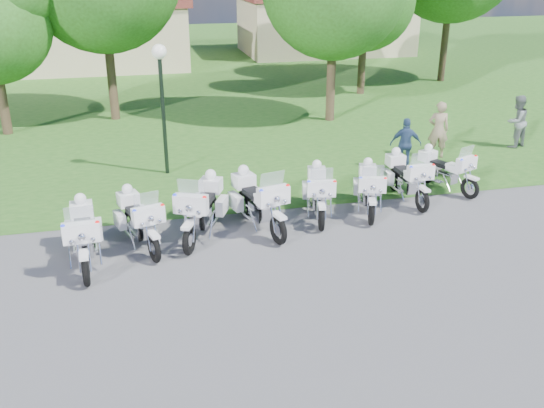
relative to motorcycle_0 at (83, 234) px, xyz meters
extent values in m
plane|color=#5A5A5F|center=(3.91, -1.08, -0.69)|extent=(100.00, 100.00, 0.00)
cube|color=#285E1D|center=(3.91, 25.92, -0.69)|extent=(100.00, 48.00, 0.01)
torus|color=black|center=(0.06, -1.03, -0.35)|extent=(0.17, 0.70, 0.70)
torus|color=black|center=(-0.04, 0.74, -0.35)|extent=(0.17, 0.70, 0.70)
cube|color=white|center=(0.06, -1.05, 0.01)|extent=(0.21, 0.47, 0.07)
cube|color=white|center=(0.04, -0.79, 0.40)|extent=(0.76, 0.29, 0.42)
cube|color=silver|center=(0.04, -0.73, 0.76)|extent=(0.59, 0.16, 0.39)
sphere|color=red|center=(0.38, -0.83, 0.60)|extent=(0.09, 0.09, 0.09)
sphere|color=#1426E5|center=(-0.29, -0.87, 0.60)|extent=(0.09, 0.09, 0.09)
cube|color=silver|center=(0.01, -0.12, -0.23)|extent=(0.39, 0.60, 0.35)
cube|color=white|center=(0.02, -0.37, 0.14)|extent=(0.36, 0.56, 0.23)
cube|color=black|center=(-0.01, 0.19, 0.12)|extent=(0.39, 0.66, 0.13)
cube|color=white|center=(0.28, 0.60, -0.17)|extent=(0.22, 0.55, 0.38)
cube|color=white|center=(-0.34, 0.57, -0.17)|extent=(0.22, 0.55, 0.38)
cube|color=white|center=(-0.04, 0.77, 0.26)|extent=(0.52, 0.44, 0.33)
sphere|color=white|center=(-0.04, 0.77, 0.54)|extent=(0.27, 0.27, 0.27)
torus|color=black|center=(1.48, -0.31, -0.37)|extent=(0.31, 0.67, 0.66)
torus|color=black|center=(1.01, 1.31, -0.37)|extent=(0.31, 0.67, 0.66)
cube|color=white|center=(1.49, -0.33, -0.02)|extent=(0.29, 0.47, 0.07)
cube|color=white|center=(1.42, -0.09, 0.34)|extent=(0.75, 0.43, 0.40)
cube|color=silver|center=(1.40, -0.03, 0.69)|extent=(0.57, 0.27, 0.37)
sphere|color=red|center=(1.74, -0.06, 0.53)|extent=(0.09, 0.09, 0.09)
sphere|color=#1426E5|center=(1.13, -0.24, 0.53)|extent=(0.09, 0.09, 0.09)
cube|color=silver|center=(1.24, 0.52, -0.25)|extent=(0.48, 0.63, 0.34)
cube|color=white|center=(1.31, 0.29, 0.10)|extent=(0.45, 0.58, 0.22)
cube|color=black|center=(1.16, 0.80, 0.08)|extent=(0.50, 0.68, 0.12)
cube|color=white|center=(1.34, 1.25, -0.20)|extent=(0.32, 0.54, 0.36)
cube|color=white|center=(0.77, 1.08, -0.20)|extent=(0.32, 0.54, 0.36)
cube|color=white|center=(1.00, 1.33, 0.22)|extent=(0.57, 0.51, 0.32)
sphere|color=white|center=(1.00, 1.33, 0.47)|extent=(0.26, 0.26, 0.26)
torus|color=black|center=(2.28, -0.11, -0.34)|extent=(0.42, 0.72, 0.72)
torus|color=black|center=(3.03, 1.56, -0.34)|extent=(0.42, 0.72, 0.72)
cube|color=white|center=(2.27, -0.13, 0.04)|extent=(0.37, 0.51, 0.08)
cube|color=white|center=(2.38, 0.11, 0.44)|extent=(0.81, 0.55, 0.43)
cube|color=silver|center=(2.41, 0.17, 0.81)|extent=(0.60, 0.37, 0.41)
sphere|color=red|center=(2.67, -0.09, 0.64)|extent=(0.10, 0.10, 0.10)
sphere|color=#1426E5|center=(2.04, 0.20, 0.64)|extent=(0.10, 0.10, 0.10)
cube|color=silver|center=(2.66, 0.74, -0.21)|extent=(0.58, 0.70, 0.37)
cube|color=white|center=(2.56, 0.51, 0.17)|extent=(0.54, 0.65, 0.24)
cube|color=black|center=(2.80, 1.04, 0.15)|extent=(0.61, 0.76, 0.13)
cube|color=white|center=(3.26, 1.28, -0.16)|extent=(0.41, 0.59, 0.39)
cube|color=white|center=(2.67, 1.55, -0.16)|extent=(0.41, 0.59, 0.39)
cube|color=white|center=(3.04, 1.59, 0.30)|extent=(0.65, 0.61, 0.34)
sphere|color=white|center=(3.04, 1.59, 0.58)|extent=(0.28, 0.28, 0.28)
torus|color=black|center=(4.37, -0.07, -0.34)|extent=(0.32, 0.73, 0.72)
torus|color=black|center=(3.92, 1.71, -0.34)|extent=(0.32, 0.73, 0.72)
cube|color=white|center=(4.38, -0.09, 0.04)|extent=(0.31, 0.51, 0.08)
cube|color=white|center=(4.31, 0.17, 0.44)|extent=(0.82, 0.44, 0.43)
cube|color=silver|center=(4.29, 0.23, 0.82)|extent=(0.62, 0.28, 0.41)
sphere|color=red|center=(4.66, 0.19, 0.64)|extent=(0.10, 0.10, 0.10)
sphere|color=#1426E5|center=(3.99, 0.02, 0.64)|extent=(0.10, 0.10, 0.10)
cube|color=silver|center=(4.14, 0.84, -0.21)|extent=(0.51, 0.68, 0.37)
cube|color=white|center=(4.20, 0.59, 0.17)|extent=(0.47, 0.63, 0.24)
cube|color=black|center=(4.06, 1.15, 0.15)|extent=(0.52, 0.74, 0.13)
cube|color=white|center=(4.27, 1.63, -0.16)|extent=(0.33, 0.59, 0.39)
cube|color=white|center=(3.64, 1.47, -0.16)|extent=(0.33, 0.59, 0.39)
cube|color=white|center=(3.91, 1.74, 0.30)|extent=(0.61, 0.55, 0.35)
sphere|color=white|center=(3.91, 1.74, 0.58)|extent=(0.28, 0.28, 0.28)
torus|color=black|center=(5.59, 0.42, -0.37)|extent=(0.27, 0.67, 0.66)
torus|color=black|center=(5.96, 2.04, -0.37)|extent=(0.27, 0.67, 0.66)
cube|color=white|center=(5.59, 0.40, -0.03)|extent=(0.27, 0.46, 0.07)
cube|color=white|center=(5.64, 0.64, 0.33)|extent=(0.74, 0.39, 0.39)
cube|color=silver|center=(5.65, 0.69, 0.68)|extent=(0.56, 0.24, 0.37)
sphere|color=red|center=(5.93, 0.51, 0.52)|extent=(0.09, 0.09, 0.09)
sphere|color=#1426E5|center=(5.32, 0.65, 0.52)|extent=(0.09, 0.09, 0.09)
cube|color=silver|center=(5.78, 1.25, -0.25)|extent=(0.45, 0.61, 0.33)
cube|color=white|center=(5.73, 1.02, 0.09)|extent=(0.42, 0.57, 0.22)
cube|color=black|center=(5.85, 1.53, 0.07)|extent=(0.46, 0.67, 0.12)
cube|color=white|center=(6.22, 1.83, -0.20)|extent=(0.29, 0.54, 0.35)
cube|color=white|center=(5.64, 1.96, -0.20)|extent=(0.29, 0.54, 0.35)
cube|color=white|center=(5.97, 2.07, 0.21)|extent=(0.55, 0.49, 0.31)
sphere|color=white|center=(5.97, 2.07, 0.46)|extent=(0.25, 0.25, 0.25)
torus|color=black|center=(6.92, 0.44, -0.38)|extent=(0.31, 0.65, 0.64)
torus|color=black|center=(7.40, 1.99, -0.38)|extent=(0.31, 0.65, 0.64)
cube|color=white|center=(6.91, 0.42, -0.04)|extent=(0.29, 0.45, 0.07)
cube|color=white|center=(6.98, 0.65, 0.31)|extent=(0.73, 0.42, 0.38)
cube|color=silver|center=(7.00, 0.70, 0.64)|extent=(0.55, 0.27, 0.36)
sphere|color=red|center=(7.26, 0.50, 0.49)|extent=(0.09, 0.09, 0.09)
sphere|color=#1426E5|center=(6.67, 0.69, 0.49)|extent=(0.09, 0.09, 0.09)
cube|color=silver|center=(7.17, 1.23, -0.26)|extent=(0.47, 0.61, 0.33)
cube|color=white|center=(7.10, 1.02, 0.07)|extent=(0.44, 0.57, 0.21)
cube|color=black|center=(7.25, 1.51, 0.05)|extent=(0.49, 0.66, 0.11)
cube|color=white|center=(7.63, 1.77, -0.22)|extent=(0.31, 0.53, 0.34)
cube|color=white|center=(7.09, 1.94, -0.22)|extent=(0.31, 0.53, 0.34)
cube|color=white|center=(7.41, 2.02, 0.19)|extent=(0.55, 0.50, 0.31)
sphere|color=white|center=(7.41, 2.02, 0.43)|extent=(0.25, 0.25, 0.25)
torus|color=black|center=(8.54, 0.90, -0.37)|extent=(0.15, 0.67, 0.66)
torus|color=black|center=(8.50, 2.58, -0.37)|extent=(0.15, 0.67, 0.66)
cube|color=white|center=(8.54, 0.88, -0.02)|extent=(0.19, 0.44, 0.07)
cube|color=white|center=(8.53, 1.13, 0.34)|extent=(0.72, 0.26, 0.40)
cube|color=silver|center=(8.53, 1.18, 0.69)|extent=(0.56, 0.13, 0.37)
sphere|color=red|center=(8.85, 1.07, 0.53)|extent=(0.09, 0.09, 0.09)
sphere|color=#1426E5|center=(8.22, 1.06, 0.53)|extent=(0.09, 0.09, 0.09)
cube|color=silver|center=(8.52, 1.76, -0.25)|extent=(0.35, 0.56, 0.34)
cube|color=white|center=(8.52, 1.52, 0.10)|extent=(0.33, 0.52, 0.22)
cube|color=black|center=(8.51, 2.05, 0.08)|extent=(0.35, 0.62, 0.12)
cube|color=white|center=(8.80, 2.44, -0.20)|extent=(0.19, 0.52, 0.36)
cube|color=white|center=(8.20, 2.42, -0.20)|extent=(0.19, 0.52, 0.36)
cube|color=white|center=(8.50, 2.61, 0.21)|extent=(0.48, 0.41, 0.32)
sphere|color=white|center=(8.50, 2.61, 0.47)|extent=(0.26, 0.26, 0.26)
torus|color=black|center=(10.28, 1.48, -0.39)|extent=(0.34, 0.62, 0.62)
torus|color=black|center=(9.70, 2.94, -0.39)|extent=(0.34, 0.62, 0.62)
cube|color=white|center=(10.28, 1.46, -0.07)|extent=(0.30, 0.44, 0.06)
cube|color=white|center=(10.20, 1.68, 0.27)|extent=(0.70, 0.45, 0.37)
cube|color=silver|center=(10.18, 1.73, 0.60)|extent=(0.52, 0.29, 0.35)
sphere|color=red|center=(10.49, 1.73, 0.45)|extent=(0.08, 0.08, 0.08)
sphere|color=#1426E5|center=(9.94, 1.52, 0.45)|extent=(0.08, 0.08, 0.08)
cube|color=silver|center=(9.98, 2.23, -0.28)|extent=(0.48, 0.60, 0.31)
cube|color=white|center=(10.06, 2.02, 0.04)|extent=(0.45, 0.55, 0.20)
cube|color=black|center=(9.88, 2.49, 0.02)|extent=(0.50, 0.65, 0.11)
cube|color=white|center=(10.01, 2.91, -0.23)|extent=(0.33, 0.51, 0.33)
cube|color=white|center=(9.50, 2.71, -0.23)|extent=(0.33, 0.51, 0.33)
cube|color=white|center=(9.69, 2.97, 0.15)|extent=(0.55, 0.51, 0.30)
sphere|color=white|center=(9.69, 2.97, 0.39)|extent=(0.24, 0.24, 0.24)
cylinder|color=black|center=(2.21, 5.62, 1.10)|extent=(0.12, 0.12, 3.59)
sphere|color=white|center=(2.21, 5.62, 3.04)|extent=(0.44, 0.44, 0.44)
cylinder|color=#38281C|center=(-3.37, 11.62, 0.81)|extent=(0.36, 0.36, 3.00)
cylinder|color=#38281C|center=(0.64, 12.99, 1.41)|extent=(0.36, 0.36, 4.22)
cylinder|color=#38281C|center=(9.27, 10.74, 1.23)|extent=(0.36, 0.36, 3.86)
cylinder|color=#38281C|center=(12.41, 15.34, 0.90)|extent=(0.36, 0.36, 3.20)
sphere|color=#295317|center=(12.41, 15.34, 3.66)|extent=(4.65, 4.65, 4.65)
cylinder|color=#38281C|center=(17.86, 17.39, 1.67)|extent=(0.36, 0.36, 4.73)
cube|color=#C0B08A|center=(-2.09, 26.92, 1.11)|extent=(14.00, 8.00, 3.60)
cube|color=maroon|center=(-2.09, 26.92, 3.16)|extent=(14.56, 8.32, 0.50)
cube|color=#C0B08A|center=(14.91, 28.92, 1.11)|extent=(11.00, 7.00, 3.60)
imported|color=gray|center=(11.17, 5.14, 0.25)|extent=(0.79, 0.63, 1.90)
imported|color=slate|center=(14.41, 5.58, 0.23)|extent=(1.08, 0.97, 1.84)
imported|color=navy|center=(9.57, 4.22, 0.14)|extent=(1.05, 0.70, 1.66)
camera|label=1|loc=(1.22, -12.59, 5.63)|focal=40.00mm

